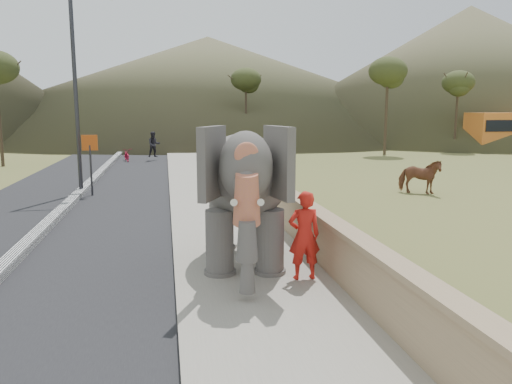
# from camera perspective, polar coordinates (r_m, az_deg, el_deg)

# --- Properties ---
(ground) EXTENTS (160.00, 160.00, 0.00)m
(ground) POSITION_cam_1_polar(r_m,az_deg,el_deg) (7.56, 3.21, -17.13)
(ground) COLOR olive
(ground) RESTS_ON ground
(road) EXTENTS (7.00, 120.00, 0.03)m
(road) POSITION_cam_1_polar(r_m,az_deg,el_deg) (17.25, -21.44, -2.47)
(road) COLOR black
(road) RESTS_ON ground
(median) EXTENTS (0.35, 120.00, 0.22)m
(median) POSITION_cam_1_polar(r_m,az_deg,el_deg) (17.23, -21.46, -2.16)
(median) COLOR black
(median) RESTS_ON ground
(walkway) EXTENTS (3.00, 120.00, 0.15)m
(walkway) POSITION_cam_1_polar(r_m,az_deg,el_deg) (16.97, -4.66, -1.82)
(walkway) COLOR #9E9687
(walkway) RESTS_ON ground
(parapet) EXTENTS (0.30, 120.00, 1.10)m
(parapet) POSITION_cam_1_polar(r_m,az_deg,el_deg) (17.12, 0.82, -0.07)
(parapet) COLOR tan
(parapet) RESTS_ON ground
(lamppost) EXTENTS (1.76, 0.36, 8.00)m
(lamppost) POSITION_cam_1_polar(r_m,az_deg,el_deg) (21.04, -19.20, 13.00)
(lamppost) COLOR #323137
(lamppost) RESTS_ON ground
(signboard) EXTENTS (0.60, 0.08, 2.40)m
(signboard) POSITION_cam_1_polar(r_m,az_deg,el_deg) (20.47, -18.42, 4.09)
(signboard) COLOR #2D2D33
(signboard) RESTS_ON ground
(cow) EXTENTS (1.81, 1.55, 1.41)m
(cow) POSITION_cam_1_polar(r_m,az_deg,el_deg) (21.12, 18.19, 1.69)
(cow) COLOR brown
(cow) RESTS_ON ground
(distant_car) EXTENTS (4.30, 1.89, 1.44)m
(distant_car) POSITION_cam_1_polar(r_m,az_deg,el_deg) (47.17, 12.47, 5.99)
(distant_car) COLOR #B2B1B8
(distant_car) RESTS_ON ground
(bus_white) EXTENTS (11.28, 4.71, 3.10)m
(bus_white) POSITION_cam_1_polar(r_m,az_deg,el_deg) (50.72, 23.40, 6.61)
(bus_white) COLOR beige
(bus_white) RESTS_ON ground
(hill_right) EXTENTS (56.00, 56.00, 16.00)m
(hill_right) POSITION_cam_1_polar(r_m,az_deg,el_deg) (69.76, 22.95, 12.52)
(hill_right) COLOR brown
(hill_right) RESTS_ON ground
(hill_far) EXTENTS (80.00, 80.00, 14.00)m
(hill_far) POSITION_cam_1_polar(r_m,az_deg,el_deg) (76.94, -5.46, 12.10)
(hill_far) COLOR brown
(hill_far) RESTS_ON ground
(elephant_and_man) EXTENTS (2.51, 4.20, 2.88)m
(elephant_and_man) POSITION_cam_1_polar(r_m,az_deg,el_deg) (10.58, -1.31, -0.36)
(elephant_and_man) COLOR #615C58
(elephant_and_man) RESTS_ON ground
(motorcyclist) EXTENTS (2.66, 1.69, 1.93)m
(motorcyclist) POSITION_cam_1_polar(r_m,az_deg,el_deg) (33.65, -12.98, 4.77)
(motorcyclist) COLOR maroon
(motorcyclist) RESTS_ON ground
(trees) EXTENTS (48.55, 35.65, 8.79)m
(trees) POSITION_cam_1_polar(r_m,az_deg,el_deg) (31.09, 3.34, 10.06)
(trees) COLOR #473828
(trees) RESTS_ON ground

